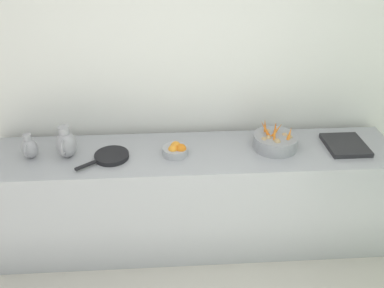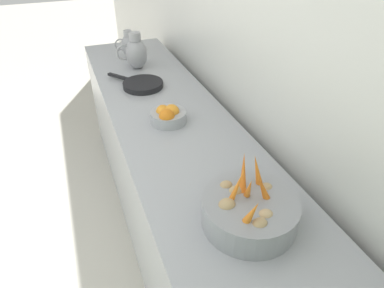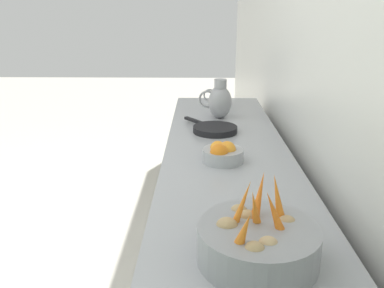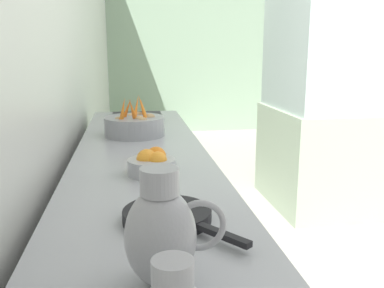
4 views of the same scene
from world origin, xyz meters
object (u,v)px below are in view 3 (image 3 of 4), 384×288
Objects in this scene: orange_bowl at (223,153)px; skillet_on_counter at (215,129)px; vegetable_colander at (258,242)px; metal_pitcher_short at (218,96)px; metal_pitcher_tall at (220,101)px.

skillet_on_counter is (0.02, -0.48, -0.03)m from orange_bowl.
vegetable_colander reaches higher than skillet_on_counter.
vegetable_colander is at bearing 94.04° from orange_bowl.
orange_bowl is 0.51× the size of skillet_on_counter.
vegetable_colander reaches higher than metal_pitcher_short.
vegetable_colander is at bearing 93.45° from skillet_on_counter.
metal_pitcher_short reaches higher than skillet_on_counter.
metal_pitcher_tall is (0.03, -1.57, 0.05)m from vegetable_colander.
vegetable_colander is 1.79× the size of orange_bowl.
orange_bowl is 0.81m from metal_pitcher_tall.
metal_pitcher_short is 0.53× the size of skillet_on_counter.
vegetable_colander is at bearing 91.21° from metal_pitcher_tall.
orange_bowl is at bearing 88.76° from metal_pitcher_short.
metal_pitcher_short is (-0.02, -1.08, 0.04)m from orange_bowl.
metal_pitcher_short is at bearing -90.51° from metal_pitcher_tall.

